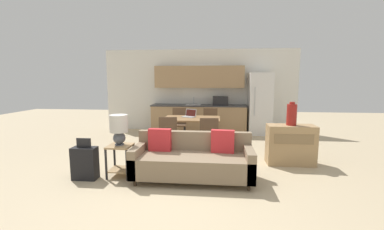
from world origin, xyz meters
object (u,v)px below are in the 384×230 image
Objects in this scene: side_table at (120,156)px; suitcase at (85,163)px; dining_table at (192,120)px; laptop at (190,115)px; table_lamp at (119,127)px; vase at (292,114)px; dining_chair_far_left at (179,122)px; dining_chair_near_right at (209,135)px; credenza at (291,145)px; dining_chair_near_left at (169,134)px; dining_chair_far_right at (210,123)px; couch at (193,160)px; refrigerator at (260,104)px.

suitcase reaches higher than side_table.
laptop is (-0.07, 0.16, 0.11)m from dining_table.
vase reaches higher than table_lamp.
dining_chair_far_left is 0.84m from laptop.
laptop is at bearing 66.21° from table_lamp.
dining_chair_near_right is at bearing 39.20° from table_lamp.
vase is at bearing 161.15° from credenza.
dining_chair_near_left is at bearing 51.98° from suitcase.
vase is 0.52× the size of dining_chair_near_left.
credenza reaches higher than side_table.
table_lamp is 0.84m from suitcase.
laptop reaches higher than side_table.
side_table is 1.41× the size of laptop.
laptop reaches higher than suitcase.
dining_chair_far_right is (-1.67, 1.91, -0.53)m from vase.
couch is 5.04× the size of laptop.
table_lamp is 3.03m from dining_chair_far_left.
dining_chair_far_left is at bearing 175.10° from dining_chair_far_right.
refrigerator is 2.66× the size of suitcase.
laptop reaches higher than couch.
side_table is 3.27m from dining_chair_far_right.
laptop is (-0.31, 2.26, 0.47)m from couch.
refrigerator is at bearing -137.72° from dining_chair_near_left.
dining_chair_far_right is at bearing 60.53° from dining_table.
dining_chair_near_left is (-2.41, -2.63, -0.46)m from refrigerator.
refrigerator reaches higher than table_lamp.
dining_table is 2.42m from vase.
refrigerator reaches higher than dining_chair_near_left.
laptop is (0.37, 0.96, 0.30)m from dining_chair_near_left.
dining_chair_far_left and dining_chair_far_right have the same top height.
dining_table is 2.14m from couch.
side_table is 1.98m from dining_chair_near_right.
credenza is at bearing -18.85° from vase.
refrigerator is 1.90m from dining_chair_far_right.
dining_table is 0.21m from laptop.
suitcase is at bearing -94.46° from laptop.
couch is 2.24× the size of dining_chair_far_right.
dining_chair_near_right is 2.25× the size of laptop.
refrigerator is at bearing 43.12° from dining_table.
dining_chair_near_left is (-2.57, 0.32, -0.53)m from vase.
dining_chair_far_right is at bearing 131.29° from vase.
credenza is 2.60m from dining_chair_near_left.
dining_chair_far_left is 1.00× the size of dining_chair_near_right.
vase is 2.55m from laptop.
laptop reaches higher than dining_table.
dining_chair_far_left and dining_chair_near_right have the same top height.
dining_chair_near_right is (-1.51, -2.69, -0.46)m from refrigerator.
credenza is 2.58m from laptop.
side_table is at bearing -127.47° from refrigerator.
dining_chair_far_right is (0.89, 1.59, 0.00)m from dining_chair_near_left.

